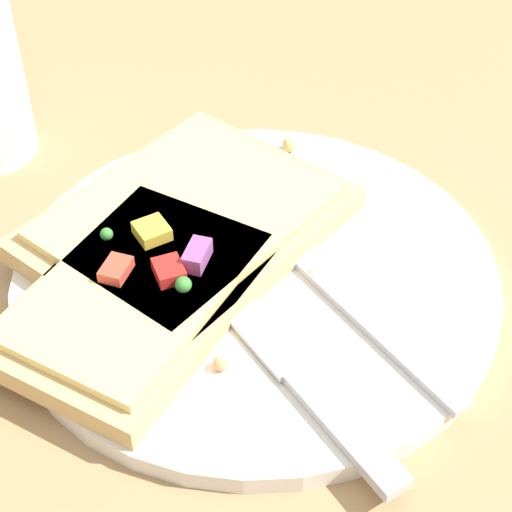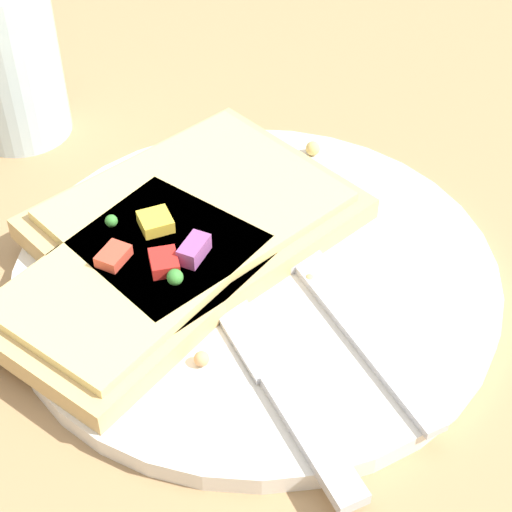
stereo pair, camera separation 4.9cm
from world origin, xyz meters
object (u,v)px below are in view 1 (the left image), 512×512
Objects in this scene: plate at (256,276)px; pizza_slice_main at (188,221)px; pizza_slice_corner at (138,294)px; fork at (319,276)px; knife at (286,362)px.

pizza_slice_main is (-0.05, 0.02, 0.02)m from plate.
pizza_slice_corner is at bearing -141.16° from plate.
plate is 1.68× the size of fork.
plate is 0.08m from knife.
knife is at bearing 67.80° from pizza_slice_main.
fork is at bearing -50.99° from knife.
fork is at bearing 0.44° from plate.
plate is 1.29× the size of pizza_slice_main.
knife is (-0.00, -0.07, -0.00)m from fork.
fork is 0.07m from knife.
pizza_slice_corner reaches higher than plate.
plate is 0.04m from fork.
pizza_slice_main reaches higher than pizza_slice_corner.
knife is 0.94× the size of pizza_slice_corner.
pizza_slice_main is at bearing -171.85° from pizza_slice_corner.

